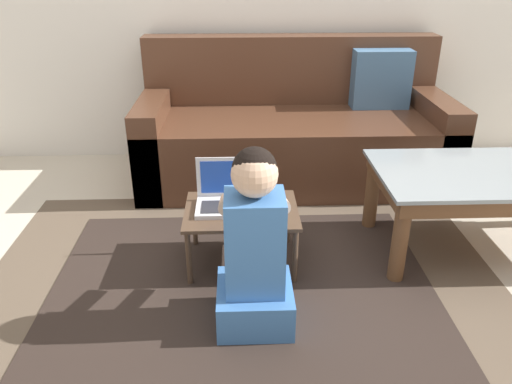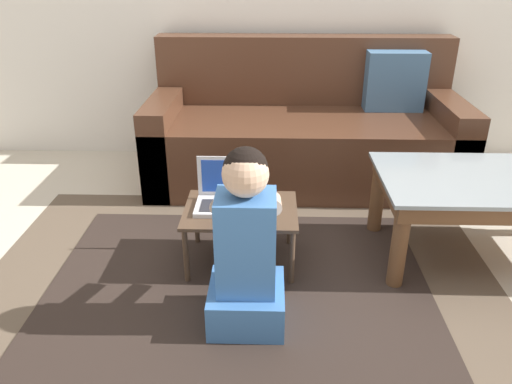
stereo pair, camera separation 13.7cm
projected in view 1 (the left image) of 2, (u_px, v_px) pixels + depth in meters
ground_plane at (273, 279)px, 2.22m from camera, size 16.00×16.00×0.00m
area_rug at (243, 288)px, 2.16m from camera, size 2.29×1.80×0.01m
couch at (295, 132)px, 3.15m from camera, size 1.88×0.82×0.85m
coffee_table at (496, 184)px, 2.31m from camera, size 1.11×0.59×0.42m
laptop_desk at (241, 216)px, 2.24m from camera, size 0.50×0.38×0.28m
laptop at (227, 199)px, 2.23m from camera, size 0.27×0.20×0.21m
computer_mouse at (270, 208)px, 2.19m from camera, size 0.07×0.11×0.04m
person_seated at (255, 250)px, 1.84m from camera, size 0.29×0.38×0.73m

